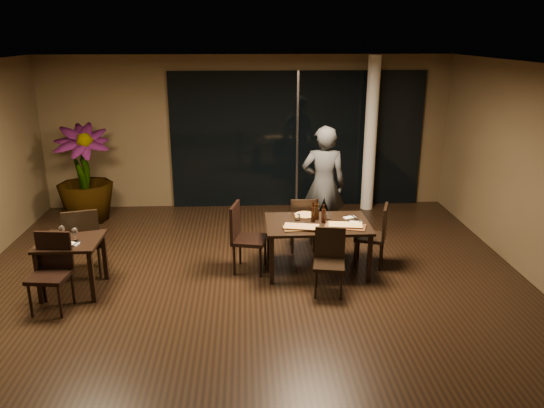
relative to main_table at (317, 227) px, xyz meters
The scene contains 31 objects.
ground 1.45m from the main_table, 141.34° to the right, with size 8.00×8.00×0.00m, color black.
wall_back 3.50m from the main_table, 107.10° to the left, with size 8.00×0.10×3.00m, color brown.
wall_front 5.02m from the main_table, 101.65° to the right, with size 8.00×0.10×3.00m, color brown.
ceiling 2.67m from the main_table, 141.34° to the right, with size 8.00×8.00×0.04m, color silver.
window_panel 3.23m from the main_table, 90.00° to the left, with size 5.00×0.06×2.70m, color black.
column 3.28m from the main_table, 63.84° to the left, with size 0.24×0.24×3.00m, color white.
main_table is the anchor object (origin of this frame).
side_table 3.44m from the main_table, behind, with size 0.80×0.80×0.75m.
chair_main_far 0.74m from the main_table, 99.97° to the left, with size 0.43×0.43×0.91m.
chair_main_near 0.71m from the main_table, 83.62° to the right, with size 0.48×0.48×0.89m.
chair_main_left 1.09m from the main_table, behind, with size 0.57×0.57×1.03m.
chair_main_right 0.92m from the main_table, ahead, with size 0.56×0.56×0.96m.
chair_side_far 3.38m from the main_table, behind, with size 0.60×0.60×1.05m.
chair_side_near 3.64m from the main_table, 164.96° to the right, with size 0.51×0.51×1.00m.
diner 1.21m from the main_table, 77.80° to the left, with size 0.67×0.45×1.98m, color #2C2E31.
potted_plant 4.68m from the main_table, 149.14° to the left, with size 0.98×0.98×1.80m, color #1B4918.
pizza_board_left 0.36m from the main_table, 137.96° to the right, with size 0.51×0.26×0.01m, color #422C15.
pizza_board_right 0.43m from the main_table, 27.30° to the right, with size 0.57×0.28×0.01m, color #4B2A18.
oblong_pizza_left 0.36m from the main_table, 137.96° to the right, with size 0.47×0.22×0.02m, color maroon, non-canonical shape.
oblong_pizza_right 0.43m from the main_table, 27.30° to the right, with size 0.45×0.21×0.02m, color maroon, non-canonical shape.
round_pizza 0.36m from the main_table, 114.00° to the left, with size 0.32×0.32×0.01m, color #AD3513.
bottle_a 0.24m from the main_table, 140.71° to the left, with size 0.07×0.07×0.30m, color black, non-canonical shape.
bottle_b 0.23m from the main_table, ahead, with size 0.06×0.06×0.28m, color black, non-canonical shape.
bottle_c 0.28m from the main_table, 87.44° to the left, with size 0.07×0.07×0.32m, color black, non-canonical shape.
tumbler_left 0.33m from the main_table, 156.76° to the left, with size 0.08×0.08×0.09m, color white.
tumbler_right 0.24m from the main_table, 33.57° to the left, with size 0.08×0.08×0.10m, color white.
napkin_near 0.56m from the main_table, ahead, with size 0.18×0.10×0.01m, color white.
napkin_far 0.55m from the main_table, 18.95° to the left, with size 0.18×0.10×0.01m, color white.
wine_glass_a 3.54m from the main_table, behind, with size 0.08×0.08×0.17m, color white, non-canonical shape.
wine_glass_b 3.36m from the main_table, behind, with size 0.08×0.08×0.18m, color white, non-canonical shape.
side_napkin 3.39m from the main_table, 168.67° to the right, with size 0.18×0.11×0.01m, color white.
Camera 1 is at (-0.04, -6.42, 3.40)m, focal length 35.00 mm.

